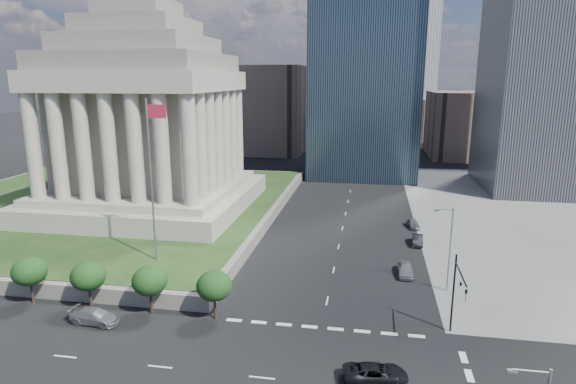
% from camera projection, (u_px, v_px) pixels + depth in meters
% --- Properties ---
extents(ground, '(500.00, 500.00, 0.00)m').
position_uv_depth(ground, '(355.00, 170.00, 130.22)').
color(ground, black).
rests_on(ground, ground).
extents(plaza_terrace, '(66.00, 70.00, 1.80)m').
position_uv_depth(plaza_terrace, '(102.00, 206.00, 89.63)').
color(plaza_terrace, '#6B655C').
rests_on(plaza_terrace, ground).
extents(plaza_lawn, '(64.00, 68.00, 0.10)m').
position_uv_depth(plaza_lawn, '(101.00, 201.00, 89.41)').
color(plaza_lawn, '#1B3516').
rests_on(plaza_lawn, plaza_terrace).
extents(war_memorial, '(34.00, 34.00, 39.00)m').
position_uv_depth(war_memorial, '(144.00, 95.00, 81.12)').
color(war_memorial, gray).
rests_on(war_memorial, plaza_lawn).
extents(flagpole, '(2.52, 0.24, 20.00)m').
position_uv_depth(flagpole, '(152.00, 172.00, 58.00)').
color(flagpole, slate).
rests_on(flagpole, plaza_lawn).
extents(tree_row, '(53.00, 4.00, 6.00)m').
position_uv_depth(tree_row, '(2.00, 275.00, 53.05)').
color(tree_row, black).
rests_on(tree_row, ground).
extents(midrise_glass, '(26.00, 26.00, 60.00)m').
position_uv_depth(midrise_glass, '(366.00, 54.00, 118.14)').
color(midrise_glass, black).
rests_on(midrise_glass, ground).
extents(building_filler_ne, '(20.00, 30.00, 20.00)m').
position_uv_depth(building_filler_ne, '(462.00, 124.00, 151.29)').
color(building_filler_ne, brown).
rests_on(building_filler_ne, ground).
extents(building_filler_nw, '(24.00, 30.00, 28.00)m').
position_uv_depth(building_filler_nw, '(269.00, 109.00, 160.75)').
color(building_filler_nw, brown).
rests_on(building_filler_nw, ground).
extents(traffic_signal_ne, '(0.30, 5.74, 8.00)m').
position_uv_depth(traffic_signal_ne, '(457.00, 290.00, 44.20)').
color(traffic_signal_ne, black).
rests_on(traffic_signal_ne, ground).
extents(street_lamp_north, '(2.13, 0.22, 10.00)m').
position_uv_depth(street_lamp_north, '(449.00, 245.00, 54.80)').
color(street_lamp_north, slate).
rests_on(street_lamp_north, ground).
extents(pickup_truck, '(5.66, 3.26, 1.48)m').
position_uv_depth(pickup_truck, '(375.00, 373.00, 39.19)').
color(pickup_truck, black).
rests_on(pickup_truck, ground).
extents(suv_grey, '(2.49, 5.32, 1.50)m').
position_uv_depth(suv_grey, '(95.00, 316.00, 48.56)').
color(suv_grey, slate).
rests_on(suv_grey, ground).
extents(parked_sedan_near, '(4.64, 1.92, 1.57)m').
position_uv_depth(parked_sedan_near, '(405.00, 269.00, 60.38)').
color(parked_sedan_near, gray).
rests_on(parked_sedan_near, ground).
extents(parked_sedan_mid, '(1.79, 4.37, 1.41)m').
position_uv_depth(parked_sedan_mid, '(418.00, 240.00, 71.52)').
color(parked_sedan_mid, black).
rests_on(parked_sedan_mid, ground).
extents(parked_sedan_far, '(4.30, 2.19, 1.40)m').
position_uv_depth(parked_sedan_far, '(413.00, 224.00, 79.59)').
color(parked_sedan_far, '#585C60').
rests_on(parked_sedan_far, ground).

